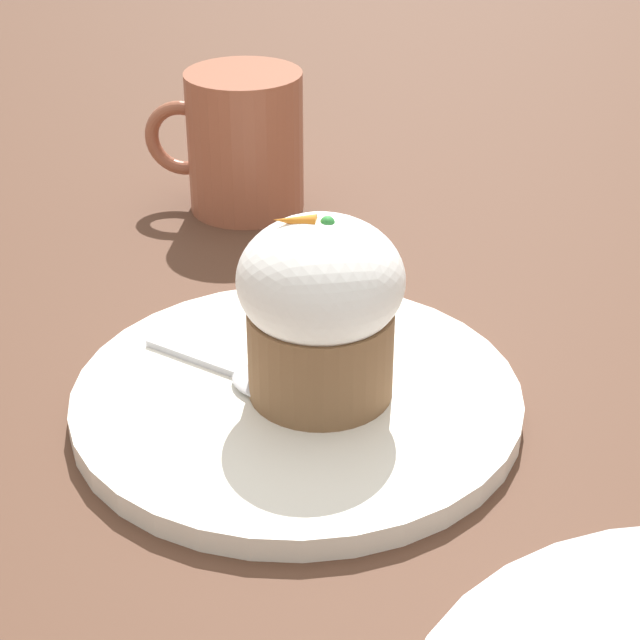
# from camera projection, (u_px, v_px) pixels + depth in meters

# --- Properties ---
(ground_plane) EXTENTS (4.00, 4.00, 0.00)m
(ground_plane) POSITION_uv_depth(u_px,v_px,m) (297.00, 409.00, 0.59)
(ground_plane) COLOR #513323
(dessert_plate) EXTENTS (0.25, 0.25, 0.01)m
(dessert_plate) POSITION_uv_depth(u_px,v_px,m) (297.00, 399.00, 0.59)
(dessert_plate) COLOR white
(dessert_plate) RESTS_ON ground_plane
(carrot_cake) EXTENTS (0.09, 0.09, 0.10)m
(carrot_cake) POSITION_uv_depth(u_px,v_px,m) (320.00, 309.00, 0.55)
(carrot_cake) COLOR brown
(carrot_cake) RESTS_ON dessert_plate
(spoon) EXTENTS (0.11, 0.06, 0.01)m
(spoon) POSITION_uv_depth(u_px,v_px,m) (256.00, 375.00, 0.59)
(spoon) COLOR silver
(spoon) RESTS_ON dessert_plate
(coffee_cup) EXTENTS (0.12, 0.09, 0.11)m
(coffee_cup) POSITION_uv_depth(u_px,v_px,m) (243.00, 142.00, 0.80)
(coffee_cup) COLOR #9E563D
(coffee_cup) RESTS_ON ground_plane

